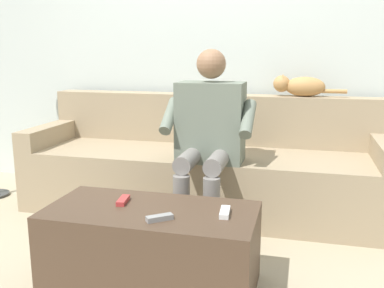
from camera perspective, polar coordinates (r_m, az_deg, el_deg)
The scene contains 9 objects.
ground_plane at distance 2.67m, azimuth -1.98°, elevation -13.41°, with size 8.00×8.00×0.00m, color tan.
back_wall at distance 3.59m, azimuth 3.46°, elevation 15.60°, with size 5.53×0.06×2.74m, color silver.
couch at distance 3.25m, azimuth 1.67°, elevation -3.23°, with size 2.58×0.80×0.82m.
coffee_table at distance 2.21m, azimuth -5.28°, elevation -13.34°, with size 1.01×0.50×0.41m.
person_solo_seated at distance 2.77m, azimuth 2.16°, elevation 1.80°, with size 0.58×0.56×1.16m.
cat_on_backrest at distance 3.33m, azimuth 13.85°, elevation 7.35°, with size 0.52×0.14×0.16m.
remote_white at distance 2.06m, azimuth 4.30°, elevation -8.85°, with size 0.13×0.04×0.02m, color white.
remote_gray at distance 1.99m, azimuth -4.25°, elevation -9.57°, with size 0.12×0.04×0.02m, color gray.
remote_red at distance 2.23m, azimuth -8.95°, elevation -7.26°, with size 0.12×0.04×0.02m, color #B73333.
Camera 1 is at (-0.69, 2.91, 1.15)m, focal length 40.98 mm.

